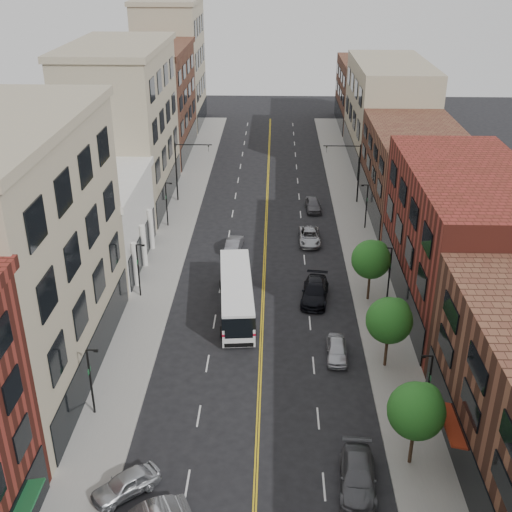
# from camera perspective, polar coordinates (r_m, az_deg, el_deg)

# --- Properties ---
(ground) EXTENTS (220.00, 220.00, 0.00)m
(ground) POSITION_cam_1_polar(r_m,az_deg,el_deg) (38.42, -0.14, -21.82)
(ground) COLOR black
(ground) RESTS_ON ground
(sidewalk_left) EXTENTS (4.00, 110.00, 0.15)m
(sidewalk_left) POSITION_cam_1_polar(r_m,az_deg,el_deg) (68.00, -7.63, 1.00)
(sidewalk_left) COLOR gray
(sidewalk_left) RESTS_ON ground
(sidewalk_right) EXTENTS (4.00, 110.00, 0.15)m
(sidewalk_right) POSITION_cam_1_polar(r_m,az_deg,el_deg) (67.74, 9.31, 0.78)
(sidewalk_right) COLOR gray
(sidewalk_right) RESTS_ON ground
(bldg_l_tanoffice) EXTENTS (10.00, 22.00, 18.00)m
(bldg_l_tanoffice) POSITION_cam_1_polar(r_m,az_deg,el_deg) (46.96, -20.82, -0.35)
(bldg_l_tanoffice) COLOR tan
(bldg_l_tanoffice) RESTS_ON ground
(bldg_l_white) EXTENTS (10.00, 14.00, 8.00)m
(bldg_l_white) POSITION_cam_1_polar(r_m,az_deg,el_deg) (64.40, -14.54, 2.73)
(bldg_l_white) COLOR silver
(bldg_l_white) RESTS_ON ground
(bldg_l_far_a) EXTENTS (10.00, 20.00, 18.00)m
(bldg_l_far_a) POSITION_cam_1_polar(r_m,az_deg,el_deg) (78.42, -11.72, 11.01)
(bldg_l_far_a) COLOR tan
(bldg_l_far_a) RESTS_ON ground
(bldg_l_far_b) EXTENTS (10.00, 20.00, 15.00)m
(bldg_l_far_b) POSITION_cam_1_polar(r_m,az_deg,el_deg) (97.80, -9.09, 13.22)
(bldg_l_far_b) COLOR brown
(bldg_l_far_b) RESTS_ON ground
(bldg_l_far_c) EXTENTS (10.00, 16.00, 20.00)m
(bldg_l_far_c) POSITION_cam_1_polar(r_m,az_deg,el_deg) (114.75, -7.57, 16.43)
(bldg_l_far_c) COLOR tan
(bldg_l_far_c) RESTS_ON ground
(bldg_r_mid) EXTENTS (10.00, 22.00, 12.00)m
(bldg_r_mid) POSITION_cam_1_polar(r_m,az_deg,el_deg) (56.99, 18.02, 1.37)
(bldg_r_mid) COLOR maroon
(bldg_r_mid) RESTS_ON ground
(bldg_r_far_a) EXTENTS (10.00, 20.00, 10.00)m
(bldg_r_far_a) POSITION_cam_1_polar(r_m,az_deg,el_deg) (76.34, 13.95, 7.24)
(bldg_r_far_a) COLOR brown
(bldg_r_far_a) RESTS_ON ground
(bldg_r_far_b) EXTENTS (10.00, 22.00, 14.00)m
(bldg_r_far_b) POSITION_cam_1_polar(r_m,az_deg,el_deg) (95.68, 11.66, 12.43)
(bldg_r_far_b) COLOR tan
(bldg_r_far_b) RESTS_ON ground
(bldg_r_far_c) EXTENTS (10.00, 18.00, 11.00)m
(bldg_r_far_c) POSITION_cam_1_polar(r_m,az_deg,el_deg) (115.30, 10.03, 14.03)
(bldg_r_far_c) COLOR brown
(bldg_r_far_c) RESTS_ON ground
(tree_r_1) EXTENTS (3.40, 3.40, 5.59)m
(tree_r_1) POSITION_cam_1_polar(r_m,az_deg,el_deg) (39.47, 14.18, -13.05)
(tree_r_1) COLOR black
(tree_r_1) RESTS_ON sidewalk_right
(tree_r_2) EXTENTS (3.40, 3.40, 5.59)m
(tree_r_2) POSITION_cam_1_polar(r_m,az_deg,el_deg) (47.50, 11.86, -5.50)
(tree_r_2) COLOR black
(tree_r_2) RESTS_ON sidewalk_right
(tree_r_3) EXTENTS (3.40, 3.40, 5.59)m
(tree_r_3) POSITION_cam_1_polar(r_m,az_deg,el_deg) (56.16, 10.28, -0.19)
(tree_r_3) COLOR black
(tree_r_3) RESTS_ON sidewalk_right
(lamp_l_1) EXTENTS (0.81, 0.55, 5.05)m
(lamp_l_1) POSITION_cam_1_polar(r_m,az_deg,el_deg) (43.96, -14.46, -10.45)
(lamp_l_1) COLOR black
(lamp_l_1) RESTS_ON sidewalk_left
(lamp_l_2) EXTENTS (0.81, 0.55, 5.05)m
(lamp_l_2) POSITION_cam_1_polar(r_m,az_deg,el_deg) (57.20, -10.39, -0.99)
(lamp_l_2) COLOR black
(lamp_l_2) RESTS_ON sidewalk_left
(lamp_l_3) EXTENTS (0.81, 0.55, 5.05)m
(lamp_l_3) POSITION_cam_1_polar(r_m,az_deg,el_deg) (71.58, -7.92, 4.80)
(lamp_l_3) COLOR black
(lamp_l_3) RESTS_ON sidewalk_left
(lamp_r_1) EXTENTS (0.81, 0.55, 5.05)m
(lamp_r_1) POSITION_cam_1_polar(r_m,az_deg,el_deg) (43.53, 15.05, -10.94)
(lamp_r_1) COLOR black
(lamp_r_1) RESTS_ON sidewalk_right
(lamp_r_2) EXTENTS (0.81, 0.55, 5.05)m
(lamp_r_2) POSITION_cam_1_polar(r_m,az_deg,el_deg) (56.87, 11.75, -1.29)
(lamp_r_2) COLOR black
(lamp_r_2) RESTS_ON sidewalk_right
(lamp_r_3) EXTENTS (0.81, 0.55, 5.05)m
(lamp_r_3) POSITION_cam_1_polar(r_m,az_deg,el_deg) (71.31, 9.77, 4.58)
(lamp_r_3) COLOR black
(lamp_r_3) RESTS_ON sidewalk_right
(signal_mast_left) EXTENTS (4.49, 0.18, 7.20)m
(signal_mast_left) POSITION_cam_1_polar(r_m,az_deg,el_deg) (78.37, -6.59, 8.05)
(signal_mast_left) COLOR black
(signal_mast_left) RESTS_ON sidewalk_left
(signal_mast_right) EXTENTS (4.49, 0.18, 7.20)m
(signal_mast_right) POSITION_cam_1_polar(r_m,az_deg,el_deg) (78.15, 8.63, 7.87)
(signal_mast_right) COLOR black
(signal_mast_right) RESTS_ON sidewalk_right
(city_bus) EXTENTS (3.66, 12.10, 3.07)m
(city_bus) POSITION_cam_1_polar(r_m,az_deg,el_deg) (54.66, -1.75, -3.30)
(city_bus) COLOR white
(city_bus) RESTS_ON ground
(car_angle_a) EXTENTS (4.14, 3.83, 1.38)m
(car_angle_a) POSITION_cam_1_polar(r_m,az_deg,el_deg) (39.59, -11.50, -19.25)
(car_angle_a) COLOR #B5B8BD
(car_angle_a) RESTS_ON ground
(car_parked_mid) EXTENTS (2.49, 5.28, 1.49)m
(car_parked_mid) POSITION_cam_1_polar(r_m,az_deg,el_deg) (39.66, 9.03, -18.77)
(car_parked_mid) COLOR #4E4F53
(car_parked_mid) RESTS_ON ground
(car_parked_far) EXTENTS (1.77, 4.01, 1.34)m
(car_parked_far) POSITION_cam_1_polar(r_m,az_deg,el_deg) (49.72, 7.21, -8.27)
(car_parked_far) COLOR #B7B9C0
(car_parked_far) RESTS_ON ground
(car_lane_behind) EXTENTS (1.82, 4.22, 1.35)m
(car_lane_behind) POSITION_cam_1_polar(r_m,az_deg,el_deg) (66.21, -1.95, 1.09)
(car_lane_behind) COLOR #55555A
(car_lane_behind) RESTS_ON ground
(car_lane_a) EXTENTS (2.93, 5.74, 1.60)m
(car_lane_a) POSITION_cam_1_polar(r_m,az_deg,el_deg) (57.11, 5.26, -3.16)
(car_lane_a) COLOR black
(car_lane_a) RESTS_ON ground
(car_lane_b) EXTENTS (2.27, 4.91, 1.36)m
(car_lane_b) POSITION_cam_1_polar(r_m,az_deg,el_deg) (68.08, 4.79, 1.74)
(car_lane_b) COLOR #A3A5AB
(car_lane_b) RESTS_ON ground
(car_lane_c) EXTENTS (1.97, 4.33, 1.44)m
(car_lane_c) POSITION_cam_1_polar(r_m,az_deg,el_deg) (76.60, 5.09, 4.58)
(car_lane_c) COLOR #55545A
(car_lane_c) RESTS_ON ground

